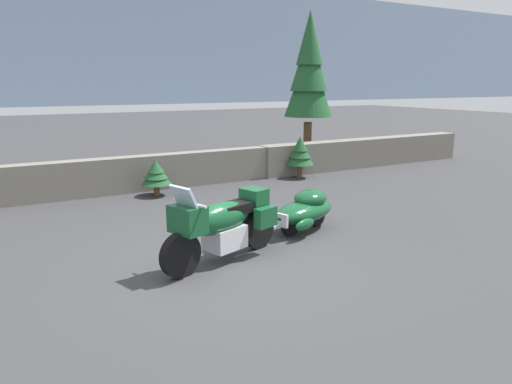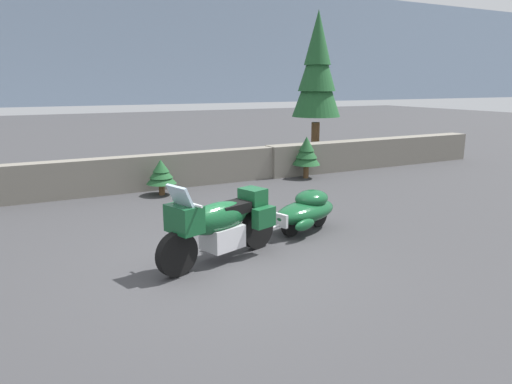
# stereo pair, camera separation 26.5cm
# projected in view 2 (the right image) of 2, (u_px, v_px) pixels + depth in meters

# --- Properties ---
(ground_plane) EXTENTS (80.00, 80.00, 0.00)m
(ground_plane) POSITION_uv_depth(u_px,v_px,m) (222.00, 267.00, 7.10)
(ground_plane) COLOR #38383A
(stone_guard_wall) EXTENTS (24.00, 0.59, 0.93)m
(stone_guard_wall) POSITION_uv_depth(u_px,v_px,m) (167.00, 171.00, 12.39)
(stone_guard_wall) COLOR slate
(stone_guard_wall) RESTS_ON ground
(distant_ridgeline) EXTENTS (240.00, 80.00, 16.00)m
(distant_ridgeline) POSITION_uv_depth(u_px,v_px,m) (21.00, 55.00, 88.20)
(distant_ridgeline) COLOR #7F93AD
(distant_ridgeline) RESTS_ON ground
(touring_motorcycle) EXTENTS (2.24, 1.17, 1.33)m
(touring_motorcycle) POSITION_uv_depth(u_px,v_px,m) (220.00, 223.00, 7.21)
(touring_motorcycle) COLOR black
(touring_motorcycle) RESTS_ON ground
(car_shaped_trailer) EXTENTS (2.20, 1.14, 0.76)m
(car_shaped_trailer) POSITION_uv_depth(u_px,v_px,m) (306.00, 210.00, 8.75)
(car_shaped_trailer) COLOR black
(car_shaped_trailer) RESTS_ON ground
(pine_tree_tall) EXTENTS (1.60, 1.60, 5.03)m
(pine_tree_tall) POSITION_uv_depth(u_px,v_px,m) (317.00, 70.00, 15.25)
(pine_tree_tall) COLOR brown
(pine_tree_tall) RESTS_ON ground
(pine_sapling_near) EXTENTS (0.74, 0.74, 0.89)m
(pine_sapling_near) POSITION_uv_depth(u_px,v_px,m) (161.00, 173.00, 11.57)
(pine_sapling_near) COLOR brown
(pine_sapling_near) RESTS_ON ground
(pine_sapling_farther) EXTENTS (0.81, 0.81, 1.22)m
(pine_sapling_farther) POSITION_uv_depth(u_px,v_px,m) (306.00, 152.00, 13.61)
(pine_sapling_farther) COLOR brown
(pine_sapling_farther) RESTS_ON ground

